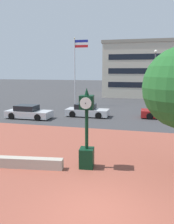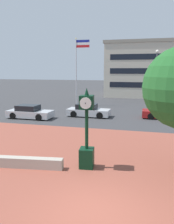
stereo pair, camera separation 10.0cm
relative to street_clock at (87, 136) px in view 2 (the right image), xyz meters
name	(u,v)px [view 2 (the right image)]	position (x,y,z in m)	size (l,w,h in m)	color
ground_plane	(94,212)	(1.16, -3.44, -1.58)	(200.00, 200.00, 0.00)	#38383A
plaza_brick_paving	(111,169)	(1.16, 0.03, -1.58)	(44.00, 14.93, 0.01)	brown
planter_wall	(30,163)	(-2.61, -0.74, -1.33)	(3.20, 0.40, 0.50)	#ADA393
street_clock	(87,136)	(0.00, 0.00, 0.00)	(0.72, 0.74, 3.82)	black
car_street_near	(165,113)	(4.39, 13.04, -1.01)	(4.39, 1.92, 1.28)	maroon
car_street_mid	(30,112)	(-8.33, 9.92, -1.01)	(4.40, 1.96, 1.28)	#B7BABF
car_street_far	(88,111)	(-3.04, 12.18, -1.01)	(4.28, 1.88, 1.28)	#B7BABF
flagpole_primary	(78,66)	(-6.18, 19.04, 3.59)	(1.82, 0.14, 8.63)	silver
civic_building	(166,69)	(5.72, 35.01, 3.15)	(21.02, 12.84, 9.45)	beige
street_lamp_post	(156,75)	(3.47, 16.71, 2.54)	(0.36, 0.36, 6.76)	#4C4C51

